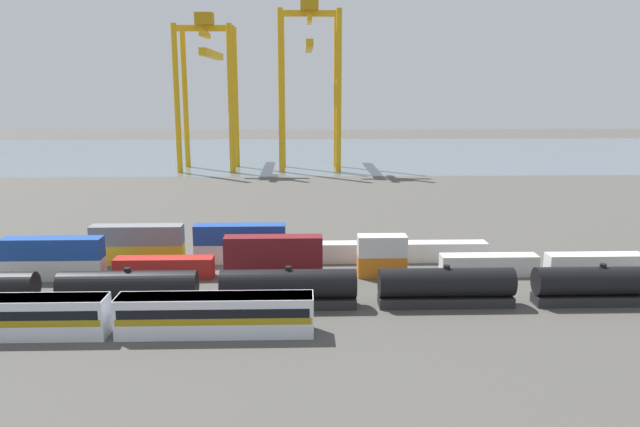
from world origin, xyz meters
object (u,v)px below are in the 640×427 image
at_px(shipping_container_9, 595,264).
at_px(gantry_crane_central, 309,67).
at_px(passenger_train, 112,314).
at_px(shipping_container_16, 341,252).
at_px(freight_tank_row, 288,288).
at_px(shipping_container_12, 138,254).
at_px(gantry_crane_west, 208,74).
at_px(shipping_container_3, 164,268).

height_order(shipping_container_9, gantry_crane_central, gantry_crane_central).
xyz_separation_m(passenger_train, shipping_container_16, (23.35, 24.52, -0.84)).
height_order(freight_tank_row, shipping_container_9, freight_tank_row).
distance_m(shipping_container_12, shipping_container_16, 27.21).
xyz_separation_m(gantry_crane_west, gantry_crane_central, (28.07, -0.50, 1.93)).
bearing_deg(gantry_crane_central, shipping_container_3, -100.76).
bearing_deg(gantry_crane_west, gantry_crane_central, -1.02).
xyz_separation_m(shipping_container_3, gantry_crane_central, (19.32, 101.64, 26.78)).
xyz_separation_m(freight_tank_row, shipping_container_9, (38.34, 10.77, -0.88)).
distance_m(shipping_container_9, gantry_crane_central, 110.65).
relative_size(freight_tank_row, gantry_crane_central, 1.79).
bearing_deg(shipping_container_3, freight_tank_row, -34.73).
relative_size(shipping_container_9, shipping_container_12, 1.00).
relative_size(passenger_train, shipping_container_9, 3.16).
relative_size(freight_tank_row, shipping_container_3, 6.81).
bearing_deg(gantry_crane_central, freight_tank_row, -91.93).
height_order(passenger_train, shipping_container_16, passenger_train).
bearing_deg(gantry_crane_west, shipping_container_3, -85.10).
height_order(passenger_train, gantry_crane_west, gantry_crane_west).
bearing_deg(shipping_container_16, gantry_crane_west, 108.01).
distance_m(freight_tank_row, gantry_crane_central, 115.42).
relative_size(gantry_crane_west, gantry_crane_central, 0.92).
xyz_separation_m(passenger_train, gantry_crane_west, (-7.73, 120.10, 24.00)).
xyz_separation_m(shipping_container_12, shipping_container_16, (27.21, 0.00, 0.00)).
height_order(shipping_container_12, gantry_crane_central, gantry_crane_central).
xyz_separation_m(shipping_container_3, shipping_container_16, (22.32, 6.56, 0.00)).
distance_m(passenger_train, shipping_container_16, 33.87).
xyz_separation_m(freight_tank_row, shipping_container_3, (-15.54, 10.77, -0.88)).
xyz_separation_m(shipping_container_3, shipping_container_12, (-4.89, 6.56, 0.00)).
relative_size(shipping_container_16, gantry_crane_central, 0.26).
bearing_deg(freight_tank_row, passenger_train, -156.54).
bearing_deg(shipping_container_3, gantry_crane_central, 79.24).
bearing_deg(passenger_train, shipping_container_9, 18.11).
bearing_deg(passenger_train, gantry_crane_central, 80.35).
xyz_separation_m(passenger_train, shipping_container_3, (1.02, 17.96, -0.84)).
relative_size(shipping_container_12, gantry_crane_west, 0.29).
distance_m(shipping_container_16, gantry_crane_west, 103.53).
bearing_deg(shipping_container_16, freight_tank_row, -111.37).
height_order(passenger_train, freight_tank_row, freight_tank_row).
relative_size(freight_tank_row, shipping_container_12, 6.81).
height_order(shipping_container_16, gantry_crane_central, gantry_crane_central).
height_order(freight_tank_row, shipping_container_12, freight_tank_row).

